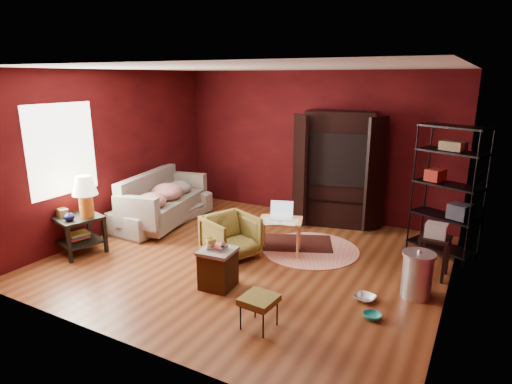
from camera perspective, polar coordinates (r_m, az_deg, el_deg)
room at (r=6.18m, az=-1.28°, el=3.20°), size 5.54×5.04×2.84m
sofa at (r=8.18m, az=-12.37°, el=-1.37°), size 0.65×2.09×0.81m
armchair at (r=6.53m, az=-3.41°, el=-5.69°), size 0.88×0.91×0.73m
pet_bowl_steel at (r=5.57m, az=14.37°, el=-12.66°), size 0.27×0.12×0.26m
pet_bowl_turquoise at (r=5.23m, az=15.28°, el=-15.01°), size 0.22×0.12×0.21m
vase at (r=6.97m, az=-23.67°, el=-2.94°), size 0.20×0.20×0.15m
mug at (r=5.52m, az=-5.99°, el=-6.55°), size 0.15×0.13×0.13m
side_table at (r=7.08m, az=-22.22°, el=-1.90°), size 0.77×0.77×1.24m
sofa_cushions at (r=8.19m, az=-12.46°, el=-1.24°), size 1.20×2.18×0.87m
hamper at (r=5.68m, az=-5.07°, el=-10.00°), size 0.47×0.47×0.61m
footstool at (r=4.80m, az=0.40°, el=-14.33°), size 0.39×0.39×0.37m
rug_round at (r=6.96m, az=7.25°, el=-7.61°), size 1.97×1.97×0.01m
rug_oriental at (r=7.17m, az=5.43°, el=-6.77°), size 1.36×1.16×0.01m
laptop_desk at (r=6.61m, az=3.31°, el=-4.15°), size 0.77×0.67×0.81m
tv_armoire at (r=7.96m, az=10.91°, el=3.33°), size 1.61×1.09×2.09m
wire_shelving at (r=7.04m, az=24.35°, el=0.77°), size 1.07×0.78×2.00m
small_stand at (r=6.33m, az=22.82°, el=-5.56°), size 0.41×0.41×0.77m
trash_can at (r=5.78m, az=20.69°, el=-10.26°), size 0.51×0.51×0.63m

